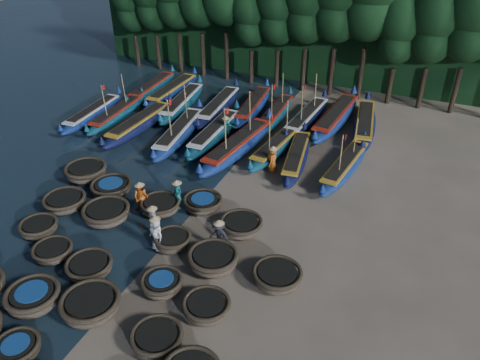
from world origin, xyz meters
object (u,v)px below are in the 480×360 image
at_px(coracle_11, 53,251).
at_px(long_boat_2, 140,124).
at_px(coracle_12, 90,267).
at_px(coracle_21, 111,187).
at_px(coracle_8, 157,339).
at_px(long_boat_4, 215,133).
at_px(long_boat_12, 219,106).
at_px(fisherman_0, 156,232).
at_px(coracle_23, 203,203).
at_px(long_boat_10, 172,91).
at_px(coracle_15, 65,202).
at_px(long_boat_11, 182,103).
at_px(long_boat_3, 179,133).
at_px(long_boat_6, 277,146).
at_px(coracle_20, 86,171).
at_px(fisherman_2, 141,197).
at_px(fisherman_4, 153,220).
at_px(fisherman_1, 178,193).
at_px(coracle_17, 173,240).
at_px(coracle_24, 241,225).
at_px(fisherman_6, 273,159).
at_px(long_boat_14, 276,113).
at_px(long_boat_13, 253,106).
at_px(coracle_16, 106,213).
at_px(fisherman_5, 226,128).
at_px(long_boat_17, 365,124).
at_px(coracle_7, 91,305).
at_px(long_boat_1, 117,114).
at_px(long_boat_7, 296,157).
at_px(fisherman_3, 219,235).
at_px(coracle_19, 277,276).
at_px(long_boat_15, 307,118).
at_px(coracle_22, 160,205).
at_px(long_boat_16, 336,117).
at_px(long_boat_9, 152,88).
at_px(long_boat_5, 238,146).
at_px(coracle_13, 162,284).
at_px(coracle_14, 207,307).

xyz_separation_m(coracle_11, long_boat_2, (-3.77, 12.62, 0.19)).
distance_m(coracle_12, coracle_21, 6.27).
distance_m(coracle_8, long_boat_4, 16.62).
relative_size(long_boat_12, fisherman_0, 4.20).
distance_m(coracle_23, long_boat_4, 7.91).
distance_m(coracle_23, long_boat_10, 15.83).
relative_size(coracle_15, long_boat_11, 0.27).
distance_m(long_boat_3, long_boat_6, 6.62).
relative_size(coracle_20, fisherman_2, 1.51).
bearing_deg(fisherman_0, coracle_12, -99.96).
relative_size(fisherman_0, fisherman_4, 1.10).
bearing_deg(fisherman_1, coracle_17, -45.25).
height_order(coracle_24, long_boat_6, long_boat_6).
bearing_deg(fisherman_6, long_boat_14, -162.86).
bearing_deg(long_boat_13, coracle_16, -101.69).
distance_m(long_boat_13, fisherman_5, 4.67).
bearing_deg(coracle_20, long_boat_6, 38.99).
bearing_deg(long_boat_17, coracle_17, -118.14).
bearing_deg(long_boat_2, coracle_7, -61.42).
bearing_deg(long_boat_2, long_boat_1, 162.65).
height_order(long_boat_7, fisherman_3, fisherman_3).
xyz_separation_m(long_boat_2, fisherman_3, (10.45, -9.16, 0.30)).
bearing_deg(long_boat_17, coracle_19, -100.14).
xyz_separation_m(coracle_17, long_boat_15, (1.86, 15.35, 0.14)).
height_order(coracle_22, fisherman_6, fisherman_6).
xyz_separation_m(coracle_15, long_boat_15, (8.63, 14.85, 0.12)).
bearing_deg(fisherman_4, long_boat_14, 123.76).
bearing_deg(coracle_21, coracle_7, -58.68).
height_order(coracle_15, long_boat_16, long_boat_16).
bearing_deg(long_boat_9, long_boat_5, -35.11).
xyz_separation_m(long_boat_5, fisherman_5, (-1.59, 1.64, 0.22)).
bearing_deg(long_boat_12, fisherman_2, -86.78).
bearing_deg(coracle_21, coracle_8, -44.87).
bearing_deg(long_boat_4, long_boat_12, 110.98).
relative_size(long_boat_3, long_boat_9, 1.06).
bearing_deg(long_boat_17, long_boat_5, -144.23).
xyz_separation_m(coracle_23, fisherman_6, (2.03, 4.98, 0.48)).
bearing_deg(coracle_13, fisherman_6, 85.39).
height_order(long_boat_6, long_boat_14, long_boat_6).
distance_m(coracle_11, long_boat_16, 20.66).
bearing_deg(long_boat_10, coracle_12, -69.95).
xyz_separation_m(coracle_8, long_boat_2, (-10.69, 14.91, 0.15)).
bearing_deg(coracle_7, long_boat_7, 75.32).
height_order(long_boat_16, fisherman_5, fisherman_5).
bearing_deg(coracle_17, long_boat_10, 120.43).
bearing_deg(long_boat_6, coracle_15, -122.30).
bearing_deg(long_boat_2, coracle_17, -48.17).
bearing_deg(coracle_23, fisherman_3, -49.96).
xyz_separation_m(coracle_14, coracle_24, (-0.82, 5.33, 0.00)).
xyz_separation_m(long_boat_14, fisherman_1, (-0.98, -12.38, 0.40)).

